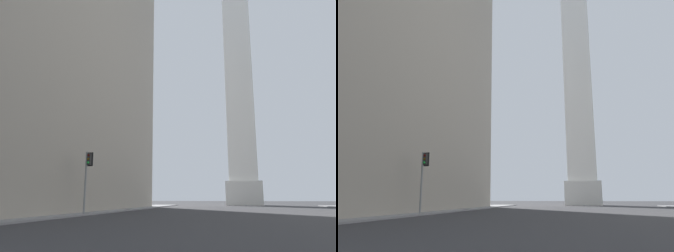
% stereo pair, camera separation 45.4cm
% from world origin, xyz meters
% --- Properties ---
extents(sidewalk_left, '(5.00, 91.31, 0.15)m').
position_xyz_m(sidewalk_left, '(-17.26, 27.39, 0.07)').
color(sidewalk_left, slate).
rests_on(sidewalk_left, ground_plane).
extents(obelisk, '(7.91, 7.91, 72.34)m').
position_xyz_m(obelisk, '(0.00, 76.09, 34.85)').
color(obelisk, silver).
rests_on(obelisk, ground_plane).
extents(traffic_light_mid_left, '(0.79, 0.52, 5.94)m').
position_xyz_m(traffic_light_mid_left, '(-14.97, 27.49, 3.91)').
color(traffic_light_mid_left, slate).
rests_on(traffic_light_mid_left, ground_plane).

